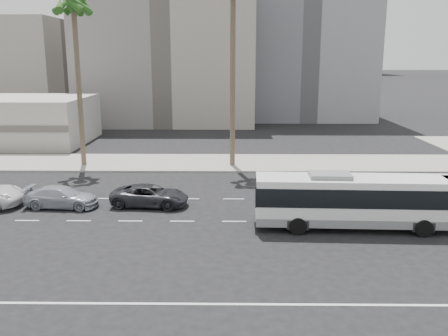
{
  "coord_description": "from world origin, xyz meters",
  "views": [
    {
      "loc": [
        -3.29,
        -26.16,
        9.22
      ],
      "look_at": [
        -3.63,
        4.0,
        2.25
      ],
      "focal_mm": 38.41,
      "sensor_mm": 36.0,
      "label": 1
    }
  ],
  "objects_px": {
    "car_a": "(150,196)",
    "palm_mid": "(74,9)",
    "city_bus": "(354,200)",
    "car_b": "(62,197)"
  },
  "relations": [
    {
      "from": "car_a",
      "to": "palm_mid",
      "type": "distance_m",
      "value": 18.45
    },
    {
      "from": "car_a",
      "to": "palm_mid",
      "type": "relative_size",
      "value": 0.34
    },
    {
      "from": "city_bus",
      "to": "palm_mid",
      "type": "relative_size",
      "value": 0.75
    },
    {
      "from": "city_bus",
      "to": "car_b",
      "type": "height_order",
      "value": "city_bus"
    },
    {
      "from": "city_bus",
      "to": "palm_mid",
      "type": "height_order",
      "value": "palm_mid"
    },
    {
      "from": "car_a",
      "to": "car_b",
      "type": "bearing_deg",
      "value": 99.03
    },
    {
      "from": "city_bus",
      "to": "palm_mid",
      "type": "distance_m",
      "value": 27.29
    },
    {
      "from": "car_a",
      "to": "palm_mid",
      "type": "xyz_separation_m",
      "value": [
        -7.6,
        11.37,
        12.38
      ]
    },
    {
      "from": "palm_mid",
      "to": "car_a",
      "type": "bearing_deg",
      "value": -56.23
    },
    {
      "from": "car_a",
      "to": "palm_mid",
      "type": "height_order",
      "value": "palm_mid"
    }
  ]
}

